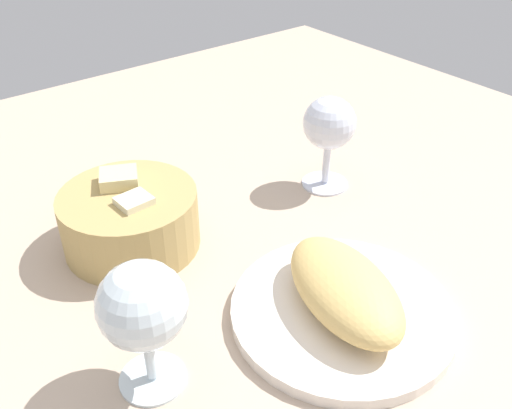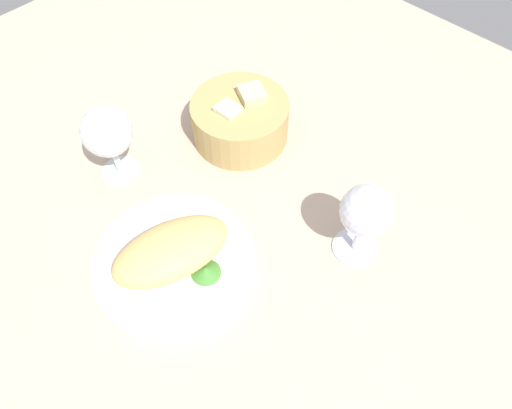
% 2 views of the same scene
% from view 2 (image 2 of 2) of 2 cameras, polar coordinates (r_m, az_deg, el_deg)
% --- Properties ---
extents(ground_plane, '(1.40, 1.40, 0.02)m').
position_cam_2_polar(ground_plane, '(0.75, -6.24, -1.61)').
color(ground_plane, '#BBA38D').
extents(plate, '(0.23, 0.23, 0.01)m').
position_cam_2_polar(plate, '(0.69, -9.71, -6.78)').
color(plate, silver).
rests_on(plate, ground_plane).
extents(omelette, '(0.19, 0.13, 0.05)m').
position_cam_2_polar(omelette, '(0.66, -10.09, -5.45)').
color(omelette, '#DCB669').
rests_on(omelette, plate).
extents(lettuce_garnish, '(0.04, 0.04, 0.01)m').
position_cam_2_polar(lettuce_garnish, '(0.66, -6.02, -7.82)').
color(lettuce_garnish, '#428132').
rests_on(lettuce_garnish, plate).
extents(bread_basket, '(0.16, 0.16, 0.09)m').
position_cam_2_polar(bread_basket, '(0.81, -1.88, 10.07)').
color(bread_basket, tan).
rests_on(bread_basket, ground_plane).
extents(wine_glass_near, '(0.07, 0.07, 0.13)m').
position_cam_2_polar(wine_glass_near, '(0.64, 12.92, -1.09)').
color(wine_glass_near, silver).
rests_on(wine_glass_near, ground_plane).
extents(wine_glass_far, '(0.08, 0.08, 0.13)m').
position_cam_2_polar(wine_glass_far, '(0.75, -17.28, 8.04)').
color(wine_glass_far, silver).
rests_on(wine_glass_far, ground_plane).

